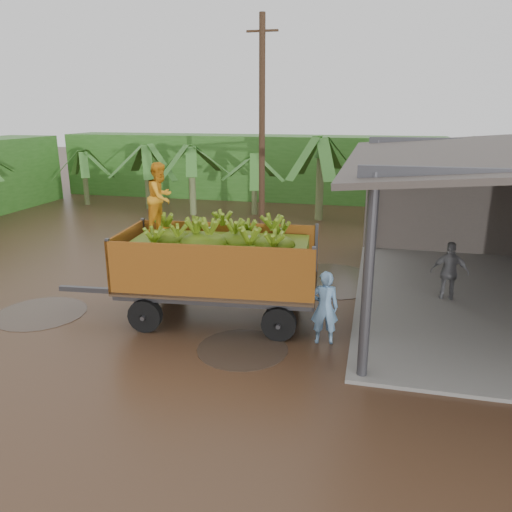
% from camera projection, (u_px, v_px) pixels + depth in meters
% --- Properties ---
extents(ground, '(100.00, 100.00, 0.00)m').
position_uv_depth(ground, '(179.00, 291.00, 14.37)').
color(ground, black).
rests_on(ground, ground).
extents(hedge_north, '(22.00, 3.00, 3.60)m').
position_uv_depth(hedge_north, '(249.00, 167.00, 29.23)').
color(hedge_north, '#2D661E').
rests_on(hedge_north, ground).
extents(banana_trailer, '(6.69, 2.72, 3.85)m').
position_uv_depth(banana_trailer, '(218.00, 263.00, 12.10)').
color(banana_trailer, '#BA6B1A').
rests_on(banana_trailer, ground).
extents(man_blue, '(0.68, 0.51, 1.69)m').
position_uv_depth(man_blue, '(325.00, 307.00, 10.97)').
color(man_blue, '#78A9DB').
rests_on(man_blue, ground).
extents(man_grey, '(1.00, 0.46, 1.67)m').
position_uv_depth(man_grey, '(450.00, 272.00, 13.37)').
color(man_grey, slate).
rests_on(man_grey, ground).
extents(utility_pole, '(1.20, 0.24, 8.43)m').
position_uv_depth(utility_pole, '(262.00, 130.00, 19.26)').
color(utility_pole, '#47301E').
rests_on(utility_pole, ground).
extents(banana_plants, '(25.08, 20.52, 3.97)m').
position_uv_depth(banana_plants, '(111.00, 191.00, 20.38)').
color(banana_plants, '#2D661E').
rests_on(banana_plants, ground).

